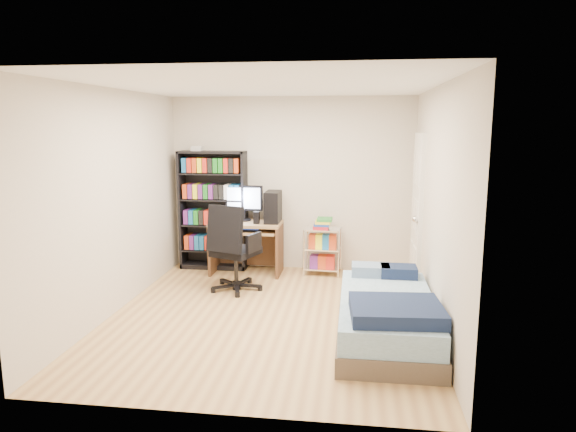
# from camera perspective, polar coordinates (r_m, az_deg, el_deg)

# --- Properties ---
(room) EXTENTS (3.58, 4.08, 2.58)m
(room) POSITION_cam_1_polar(r_m,az_deg,el_deg) (5.51, -2.20, 1.21)
(room) COLOR tan
(room) RESTS_ON ground
(media_shelf) EXTENTS (0.97, 0.32, 1.80)m
(media_shelf) POSITION_cam_1_polar(r_m,az_deg,el_deg) (7.58, -8.30, 0.80)
(media_shelf) COLOR black
(media_shelf) RESTS_ON room
(computer_desk) EXTENTS (0.99, 0.58, 1.25)m
(computer_desk) POSITION_cam_1_polar(r_m,az_deg,el_deg) (7.31, -3.82, -1.15)
(computer_desk) COLOR #9D7C51
(computer_desk) RESTS_ON room
(office_chair) EXTENTS (0.86, 0.86, 1.13)m
(office_chair) POSITION_cam_1_polar(r_m,az_deg,el_deg) (6.60, -6.03, -5.25)
(office_chair) COLOR black
(office_chair) RESTS_ON room
(wire_cart) EXTENTS (0.53, 0.40, 0.82)m
(wire_cart) POSITION_cam_1_polar(r_m,az_deg,el_deg) (7.26, 3.88, -2.39)
(wire_cart) COLOR white
(wire_cart) RESTS_ON room
(bed) EXTENTS (0.95, 1.89, 0.54)m
(bed) POSITION_cam_1_polar(r_m,az_deg,el_deg) (5.27, 10.93, -10.78)
(bed) COLOR brown
(bed) RESTS_ON room
(door) EXTENTS (0.12, 0.80, 2.00)m
(door) POSITION_cam_1_polar(r_m,az_deg,el_deg) (6.85, 14.16, 0.54)
(door) COLOR silver
(door) RESTS_ON room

